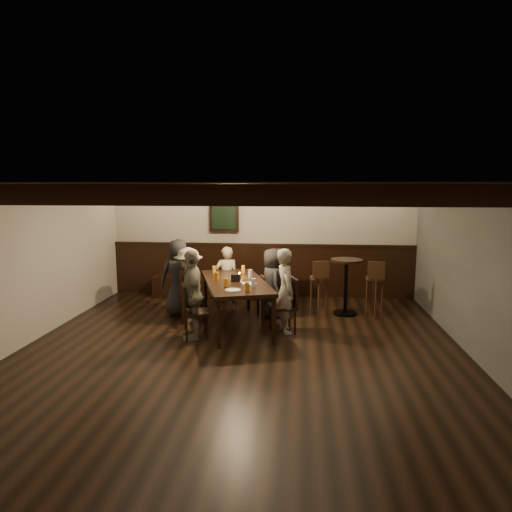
# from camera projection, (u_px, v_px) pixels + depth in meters

# --- Properties ---
(room) EXTENTS (7.00, 7.00, 7.00)m
(room) POSITION_uv_depth(u_px,v_px,m) (241.00, 255.00, 8.59)
(room) COLOR black
(room) RESTS_ON ground
(dining_table) EXTENTS (1.54, 2.31, 0.79)m
(dining_table) POSITION_uv_depth(u_px,v_px,m) (235.00, 285.00, 7.65)
(dining_table) COLOR black
(dining_table) RESTS_ON floor
(chair_left_near) EXTENTS (0.54, 0.54, 0.94)m
(chair_left_near) POSITION_uv_depth(u_px,v_px,m) (191.00, 305.00, 8.01)
(chair_left_near) COLOR black
(chair_left_near) RESTS_ON floor
(chair_left_far) EXTENTS (0.49, 0.49, 0.86)m
(chair_left_far) POSITION_uv_depth(u_px,v_px,m) (195.00, 322.00, 7.14)
(chair_left_far) COLOR black
(chair_left_far) RESTS_ON floor
(chair_right_near) EXTENTS (0.56, 0.56, 0.97)m
(chair_right_near) POSITION_uv_depth(u_px,v_px,m) (271.00, 301.00, 8.30)
(chair_right_near) COLOR black
(chair_right_near) RESTS_ON floor
(chair_right_far) EXTENTS (0.51, 0.51, 0.90)m
(chair_right_far) POSITION_uv_depth(u_px,v_px,m) (284.00, 316.00, 7.43)
(chair_right_far) COLOR black
(chair_right_far) RESTS_ON floor
(person_bench_left) EXTENTS (0.80, 0.64, 1.42)m
(person_bench_left) POSITION_uv_depth(u_px,v_px,m) (179.00, 277.00, 8.34)
(person_bench_left) COLOR black
(person_bench_left) RESTS_ON floor
(person_bench_centre) EXTENTS (0.52, 0.42, 1.24)m
(person_bench_centre) POSITION_uv_depth(u_px,v_px,m) (227.00, 279.00, 8.68)
(person_bench_centre) COLOR #A19180
(person_bench_centre) RESTS_ON floor
(person_bench_right) EXTENTS (0.69, 0.61, 1.20)m
(person_bench_right) POSITION_uv_depth(u_px,v_px,m) (274.00, 279.00, 8.72)
(person_bench_right) COLOR #5C251F
(person_bench_right) RESTS_ON floor
(person_left_near) EXTENTS (0.72, 0.96, 1.32)m
(person_left_near) POSITION_uv_depth(u_px,v_px,m) (189.00, 285.00, 7.95)
(person_left_near) COLOR #AFA094
(person_left_near) RESTS_ON floor
(person_left_far) EXTENTS (0.57, 0.89, 1.40)m
(person_left_far) POSITION_uv_depth(u_px,v_px,m) (192.00, 294.00, 7.07)
(person_left_far) COLOR gray
(person_left_far) RESTS_ON floor
(person_right_near) EXTENTS (0.56, 0.71, 1.26)m
(person_right_near) POSITION_uv_depth(u_px,v_px,m) (272.00, 283.00, 8.25)
(person_right_near) COLOR #27272A
(person_right_near) RESTS_ON floor
(person_right_far) EXTENTS (0.47, 0.58, 1.38)m
(person_right_far) POSITION_uv_depth(u_px,v_px,m) (286.00, 291.00, 7.37)
(person_right_far) COLOR gray
(person_right_far) RESTS_ON floor
(pint_a) EXTENTS (0.07, 0.07, 0.14)m
(pint_a) POSITION_uv_depth(u_px,v_px,m) (214.00, 270.00, 8.25)
(pint_a) COLOR #BF7219
(pint_a) RESTS_ON dining_table
(pint_b) EXTENTS (0.07, 0.07, 0.14)m
(pint_b) POSITION_uv_depth(u_px,v_px,m) (243.00, 269.00, 8.31)
(pint_b) COLOR #BF7219
(pint_b) RESTS_ON dining_table
(pint_c) EXTENTS (0.07, 0.07, 0.14)m
(pint_c) POSITION_uv_depth(u_px,v_px,m) (217.00, 276.00, 7.67)
(pint_c) COLOR #BF7219
(pint_c) RESTS_ON dining_table
(pint_d) EXTENTS (0.07, 0.07, 0.14)m
(pint_d) POSITION_uv_depth(u_px,v_px,m) (251.00, 274.00, 7.88)
(pint_d) COLOR silver
(pint_d) RESTS_ON dining_table
(pint_e) EXTENTS (0.07, 0.07, 0.14)m
(pint_e) POSITION_uv_depth(u_px,v_px,m) (226.00, 283.00, 7.15)
(pint_e) COLOR #BF7219
(pint_e) RESTS_ON dining_table
(pint_f) EXTENTS (0.07, 0.07, 0.14)m
(pint_f) POSITION_uv_depth(u_px,v_px,m) (254.00, 283.00, 7.14)
(pint_f) COLOR silver
(pint_f) RESTS_ON dining_table
(pint_g) EXTENTS (0.07, 0.07, 0.14)m
(pint_g) POSITION_uv_depth(u_px,v_px,m) (247.00, 287.00, 6.87)
(pint_g) COLOR #BF7219
(pint_g) RESTS_ON dining_table
(plate_near) EXTENTS (0.24, 0.24, 0.01)m
(plate_near) POSITION_uv_depth(u_px,v_px,m) (233.00, 290.00, 6.93)
(plate_near) COLOR white
(plate_near) RESTS_ON dining_table
(plate_far) EXTENTS (0.24, 0.24, 0.01)m
(plate_far) POSITION_uv_depth(u_px,v_px,m) (249.00, 284.00, 7.39)
(plate_far) COLOR white
(plate_far) RESTS_ON dining_table
(condiment_caddy) EXTENTS (0.15, 0.10, 0.12)m
(condiment_caddy) POSITION_uv_depth(u_px,v_px,m) (236.00, 278.00, 7.58)
(condiment_caddy) COLOR black
(condiment_caddy) RESTS_ON dining_table
(candle) EXTENTS (0.05, 0.05, 0.05)m
(candle) POSITION_uv_depth(u_px,v_px,m) (239.00, 276.00, 7.95)
(candle) COLOR beige
(candle) RESTS_ON dining_table
(high_top_table) EXTENTS (0.59, 0.59, 1.04)m
(high_top_table) POSITION_uv_depth(u_px,v_px,m) (346.00, 278.00, 8.39)
(high_top_table) COLOR black
(high_top_table) RESTS_ON floor
(bar_stool_left) EXTENTS (0.34, 0.36, 1.05)m
(bar_stool_left) POSITION_uv_depth(u_px,v_px,m) (319.00, 296.00, 8.28)
(bar_stool_left) COLOR #322110
(bar_stool_left) RESTS_ON floor
(bar_stool_right) EXTENTS (0.33, 0.35, 1.05)m
(bar_stool_right) POSITION_uv_depth(u_px,v_px,m) (374.00, 296.00, 8.23)
(bar_stool_right) COLOR #322110
(bar_stool_right) RESTS_ON floor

